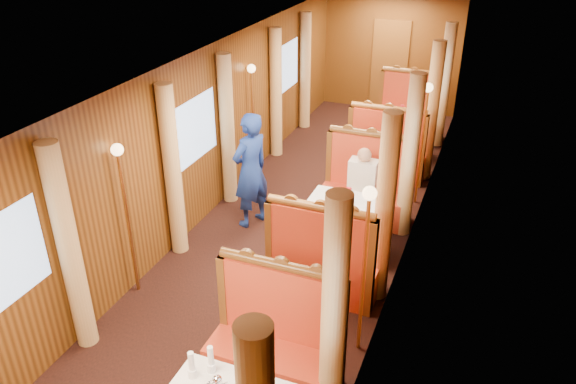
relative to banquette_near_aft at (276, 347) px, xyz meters
The scene contains 38 objects.
floor 2.63m from the banquette_near_aft, 106.79° to the left, with size 3.00×12.00×0.01m, color black, non-canonical shape.
ceiling 3.32m from the banquette_near_aft, 106.79° to the left, with size 3.00×12.00×0.01m, color silver, non-canonical shape.
wall_far 8.56m from the banquette_near_aft, 95.05° to the left, with size 3.00×2.50×0.01m, color brown, non-canonical shape.
wall_left 3.45m from the banquette_near_aft, 132.15° to the left, with size 12.00×2.50×0.01m, color brown, non-canonical shape.
wall_right 2.72m from the banquette_near_aft, 73.21° to the left, with size 12.00×2.50×0.01m, color brown, non-canonical shape.
doorway_far 8.51m from the banquette_near_aft, 95.07° to the left, with size 0.80×0.04×2.00m, color brown.
banquette_near_aft is the anchor object (origin of this frame).
table_mid 2.49m from the banquette_near_aft, 90.00° to the left, with size 1.05×0.72×0.75m, color white.
banquette_mid_fwd 1.47m from the banquette_near_aft, 90.00° to the left, with size 1.30×0.55×1.34m.
banquette_mid_aft 3.50m from the banquette_near_aft, 90.00° to the left, with size 1.30×0.55×1.34m.
table_far 5.99m from the banquette_near_aft, 90.00° to the left, with size 1.05×0.72×0.75m, color white.
banquette_far_fwd 4.97m from the banquette_near_aft, 90.00° to the left, with size 1.30×0.55×1.34m.
banquette_far_aft 7.00m from the banquette_near_aft, 90.00° to the left, with size 1.30×0.55×1.34m.
cup_inboard 1.07m from the banquette_near_aft, 113.03° to the right, with size 0.08×0.08×0.26m.
cup_outboard 0.93m from the banquette_near_aft, 108.68° to the right, with size 0.08×0.08×0.26m.
rose_vase_mid 2.51m from the banquette_near_aft, 89.62° to the left, with size 0.06×0.06×0.36m.
rose_vase_far 5.97m from the banquette_near_aft, 89.74° to the left, with size 0.06×0.06×0.36m.
curtain_left_near_b 2.27m from the banquette_near_aft, behind, with size 0.22×0.22×2.35m, color tan.
window_right_near 1.62m from the banquette_near_aft, 54.07° to the right, with size 1.20×0.90×0.01m, color #8BADD9, non-canonical shape.
curtain_right_near_b 1.01m from the banquette_near_aft, 20.40° to the right, with size 0.22×0.22×2.35m, color tan.
window_left_mid 3.50m from the banquette_near_aft, 131.96° to the left, with size 1.20×0.90×0.01m, color #8BADD9, non-canonical shape.
curtain_left_mid_a 2.83m from the banquette_near_aft, 141.31° to the left, with size 0.22×0.22×2.35m, color tan.
curtain_left_mid_b 3.97m from the banquette_near_aft, 123.11° to the left, with size 0.22×0.22×2.35m, color tan.
window_right_mid 2.79m from the banquette_near_aft, 73.53° to the left, with size 1.20×0.90×0.01m, color #8BADD9, non-canonical shape.
curtain_right_mid_a 1.97m from the banquette_near_aft, 69.73° to the left, with size 0.22×0.22×2.35m, color tan.
curtain_right_mid_b 3.41m from the banquette_near_aft, 79.08° to the left, with size 0.22×0.22×2.35m, color tan.
window_left_far 6.47m from the banquette_near_aft, 110.47° to the left, with size 1.20×0.90×0.01m, color #8BADD9, non-canonical shape.
curtain_left_far_a 5.67m from the banquette_near_aft, 112.25° to the left, with size 0.22×0.22×2.35m, color tan.
curtain_left_far_b 7.13m from the banquette_near_aft, 107.48° to the left, with size 0.22×0.22×2.35m, color tan.
window_right_far 6.12m from the banquette_near_aft, 83.00° to the left, with size 1.20×0.90×0.01m, color #8BADD9, non-canonical shape.
curtain_right_far_a 5.30m from the banquette_near_aft, 83.10° to the left, with size 0.22×0.22×2.35m, color tan.
curtain_right_far_b 6.84m from the banquette_near_aft, 84.68° to the left, with size 0.22×0.22×2.35m, color tan.
sconce_left_fore 2.47m from the banquette_near_aft, 161.11° to the left, with size 0.14×0.14×1.95m.
sconce_right_fore 1.37m from the banquette_near_aft, 48.54° to the left, with size 0.14×0.14×1.95m.
sconce_left_aft 4.85m from the banquette_near_aft, 116.91° to the left, with size 0.14×0.14×1.95m.
sconce_right_aft 4.39m from the banquette_near_aft, 81.28° to the left, with size 0.14×0.14×1.95m.
steward 3.14m from the banquette_near_aft, 118.96° to the left, with size 0.63×0.41×1.72m, color navy.
passenger 3.26m from the banquette_near_aft, 90.00° to the left, with size 0.40×0.44×0.76m.
Camera 1 is at (2.35, -6.29, 4.30)m, focal length 35.00 mm.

